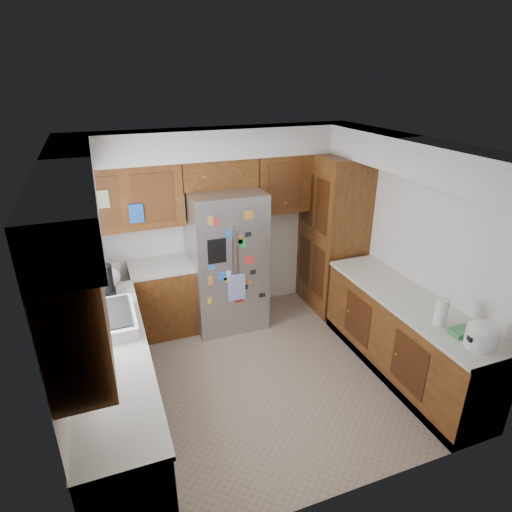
{
  "coord_description": "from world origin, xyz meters",
  "views": [
    {
      "loc": [
        -1.4,
        -3.58,
        3.11
      ],
      "look_at": [
        0.08,
        0.35,
        1.29
      ],
      "focal_mm": 30.0,
      "sensor_mm": 36.0,
      "label": 1
    }
  ],
  "objects_px": {
    "rice_cooker": "(482,334)",
    "paper_towel": "(441,312)",
    "pantry": "(333,234)",
    "fridge": "(226,260)"
  },
  "relations": [
    {
      "from": "pantry",
      "to": "fridge",
      "type": "height_order",
      "value": "pantry"
    },
    {
      "from": "fridge",
      "to": "paper_towel",
      "type": "relative_size",
      "value": 6.75
    },
    {
      "from": "fridge",
      "to": "rice_cooker",
      "type": "xyz_separation_m",
      "value": [
        1.5,
        -2.58,
        0.14
      ]
    },
    {
      "from": "rice_cooker",
      "to": "paper_towel",
      "type": "relative_size",
      "value": 1.05
    },
    {
      "from": "fridge",
      "to": "paper_towel",
      "type": "height_order",
      "value": "fridge"
    },
    {
      "from": "fridge",
      "to": "paper_towel",
      "type": "xyz_separation_m",
      "value": [
        1.42,
        -2.18,
        0.15
      ]
    },
    {
      "from": "pantry",
      "to": "paper_towel",
      "type": "height_order",
      "value": "pantry"
    },
    {
      "from": "rice_cooker",
      "to": "paper_towel",
      "type": "xyz_separation_m",
      "value": [
        -0.08,
        0.4,
        0.01
      ]
    },
    {
      "from": "pantry",
      "to": "paper_towel",
      "type": "relative_size",
      "value": 8.06
    },
    {
      "from": "rice_cooker",
      "to": "pantry",
      "type": "bearing_deg",
      "value": 89.99
    }
  ]
}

